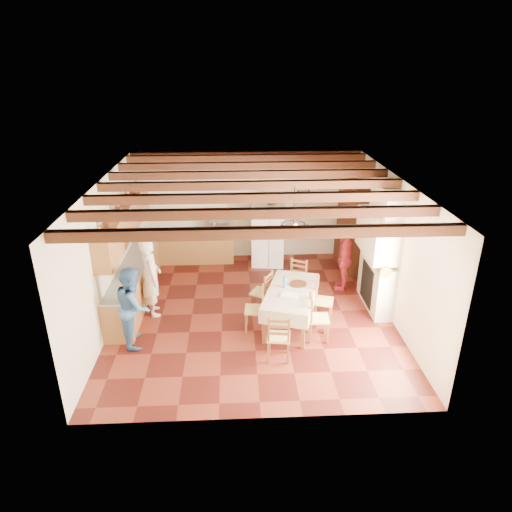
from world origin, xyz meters
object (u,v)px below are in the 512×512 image
(chair_end_far, at_px, (296,281))
(person_woman_red, at_px, (344,259))
(chair_right_far, at_px, (324,300))
(chair_left_near, at_px, (255,309))
(hutch, at_px, (353,227))
(person_woman_blue, at_px, (133,306))
(microwave, at_px, (220,225))
(person_man, at_px, (151,277))
(chair_end_near, at_px, (279,336))
(chair_left_far, at_px, (261,291))
(refrigerator, at_px, (268,235))
(dining_table, at_px, (291,294))
(chair_right_near, at_px, (319,318))

(chair_end_far, xyz_separation_m, person_woman_red, (1.22, 0.48, 0.31))
(chair_right_far, relative_size, person_woman_red, 0.61)
(chair_right_far, xyz_separation_m, chair_end_far, (-0.46, 0.97, 0.00))
(chair_left_near, bearing_deg, hutch, 141.86)
(chair_right_far, xyz_separation_m, person_woman_blue, (-3.85, -0.63, 0.33))
(chair_end_far, xyz_separation_m, microwave, (-1.80, 2.35, 0.58))
(hutch, relative_size, chair_right_far, 2.38)
(chair_left_near, bearing_deg, chair_right_far, 105.11)
(chair_left_near, distance_m, microwave, 3.73)
(person_woman_red, bearing_deg, chair_end_far, -45.27)
(person_man, bearing_deg, microwave, -43.79)
(chair_end_near, bearing_deg, person_woman_red, -115.40)
(person_man, height_order, person_woman_blue, person_man)
(chair_left_far, height_order, chair_end_near, same)
(chair_end_far, height_order, person_man, person_man)
(chair_left_far, bearing_deg, person_man, -60.75)
(person_woman_red, bearing_deg, hutch, -178.45)
(refrigerator, xyz_separation_m, chair_end_near, (-0.13, -4.35, -0.37))
(refrigerator, relative_size, person_woman_blue, 1.05)
(dining_table, distance_m, person_man, 3.03)
(chair_left_far, distance_m, chair_right_near, 1.59)
(chair_left_near, distance_m, chair_end_far, 1.62)
(refrigerator, bearing_deg, chair_right_far, -65.67)
(hutch, bearing_deg, chair_end_far, -142.44)
(chair_right_far, relative_size, person_woman_blue, 0.59)
(chair_left_far, xyz_separation_m, chair_right_near, (1.08, -1.17, 0.00))
(dining_table, height_order, chair_right_far, chair_right_far)
(chair_left_far, distance_m, chair_right_far, 1.38)
(person_man, relative_size, person_woman_blue, 1.10)
(refrigerator, height_order, chair_right_far, refrigerator)
(refrigerator, distance_m, dining_table, 3.19)
(chair_right_far, bearing_deg, refrigerator, 34.60)
(chair_end_far, bearing_deg, chair_left_far, -123.26)
(chair_left_far, relative_size, microwave, 1.69)
(refrigerator, height_order, person_man, person_man)
(chair_left_near, relative_size, person_woman_red, 0.61)
(dining_table, bearing_deg, person_woman_red, 47.12)
(person_woman_blue, bearing_deg, dining_table, -91.97)
(person_man, xyz_separation_m, person_woman_blue, (-0.17, -1.12, -0.08))
(chair_left_near, height_order, microwave, microwave)
(chair_end_far, height_order, person_woman_blue, person_woman_blue)
(refrigerator, xyz_separation_m, microwave, (-1.30, 0.28, 0.21))
(chair_end_far, relative_size, person_man, 0.54)
(chair_left_far, xyz_separation_m, person_woman_blue, (-2.55, -1.11, 0.33))
(hutch, bearing_deg, chair_left_far, -146.63)
(hutch, xyz_separation_m, chair_right_far, (-1.24, -2.68, -0.66))
(refrigerator, bearing_deg, chair_left_far, -90.76)
(hutch, xyz_separation_m, chair_end_near, (-2.33, -3.99, -0.66))
(dining_table, xyz_separation_m, chair_left_far, (-0.58, 0.61, -0.25))
(dining_table, bearing_deg, chair_left_near, -169.59)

